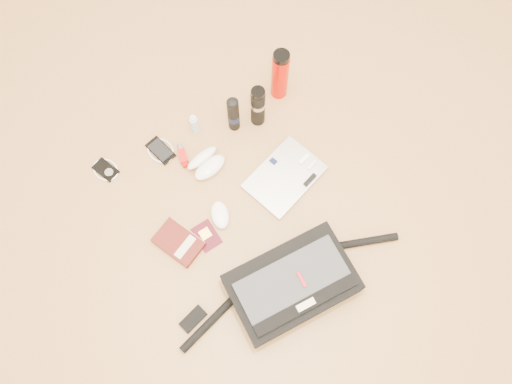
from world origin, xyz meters
The scene contains 14 objects.
ground centered at (0.00, 0.00, 0.00)m, with size 4.00×4.00×0.00m, color #A57844.
messenger_bag centered at (-0.02, -0.30, 0.06)m, with size 0.95×0.30×0.13m.
laptop centered at (0.19, 0.10, 0.01)m, with size 0.36×0.30×0.03m.
book centered at (-0.32, 0.06, 0.02)m, with size 0.19×0.22×0.03m.
passport centered at (-0.21, 0.04, 0.00)m, with size 0.09×0.12×0.01m.
mouse centered at (-0.12, 0.08, 0.02)m, with size 0.10×0.13×0.04m.
sunglasses_case centered at (-0.07, 0.31, 0.03)m, with size 0.18×0.16×0.09m.
ipod centered at (-0.45, 0.50, 0.01)m, with size 0.12×0.12×0.01m.
phone centered at (-0.21, 0.47, 0.01)m, with size 0.13×0.14×0.01m.
inhaler centered at (-0.14, 0.40, 0.01)m, with size 0.04×0.11×0.03m.
spray_bottle centered at (-0.04, 0.48, 0.06)m, with size 0.04×0.04×0.13m.
aerosol_can centered at (0.12, 0.42, 0.11)m, with size 0.07×0.07×0.21m.
thermos_black centered at (0.22, 0.40, 0.12)m, with size 0.07×0.07×0.23m.
thermos_red centered at (0.37, 0.47, 0.14)m, with size 0.09×0.09×0.28m.
Camera 1 is at (-0.29, -0.51, 1.94)m, focal length 35.00 mm.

